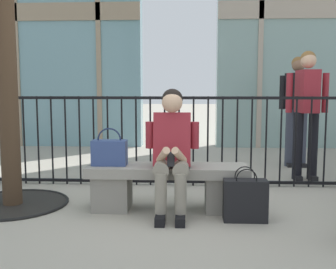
{
  "coord_description": "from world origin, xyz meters",
  "views": [
    {
      "loc": [
        0.21,
        -3.9,
        1.2
      ],
      "look_at": [
        0.0,
        0.1,
        0.75
      ],
      "focal_mm": 42.56,
      "sensor_mm": 36.0,
      "label": 1
    }
  ],
  "objects_px": {
    "seated_person_with_phone": "(172,148)",
    "bystander_further_back": "(297,103)",
    "handbag_on_bench": "(109,152)",
    "bystander_at_railing": "(307,105)",
    "shopping_bag": "(245,200)",
    "stone_bench": "(167,183)"
  },
  "relations": [
    {
      "from": "handbag_on_bench",
      "to": "bystander_at_railing",
      "type": "height_order",
      "value": "bystander_at_railing"
    },
    {
      "from": "stone_bench",
      "to": "bystander_at_railing",
      "type": "height_order",
      "value": "bystander_at_railing"
    },
    {
      "from": "stone_bench",
      "to": "seated_person_with_phone",
      "type": "xyz_separation_m",
      "value": [
        0.05,
        -0.13,
        0.38
      ]
    },
    {
      "from": "handbag_on_bench",
      "to": "shopping_bag",
      "type": "distance_m",
      "value": 1.4
    },
    {
      "from": "handbag_on_bench",
      "to": "bystander_at_railing",
      "type": "xyz_separation_m",
      "value": [
        2.35,
        1.48,
        0.42
      ]
    },
    {
      "from": "seated_person_with_phone",
      "to": "bystander_at_railing",
      "type": "height_order",
      "value": "bystander_at_railing"
    },
    {
      "from": "stone_bench",
      "to": "shopping_bag",
      "type": "relative_size",
      "value": 3.2
    },
    {
      "from": "seated_person_with_phone",
      "to": "bystander_further_back",
      "type": "relative_size",
      "value": 0.71
    },
    {
      "from": "stone_bench",
      "to": "handbag_on_bench",
      "type": "xyz_separation_m",
      "value": [
        -0.58,
        -0.01,
        0.31
      ]
    },
    {
      "from": "seated_person_with_phone",
      "to": "bystander_further_back",
      "type": "bearing_deg",
      "value": 53.85
    },
    {
      "from": "handbag_on_bench",
      "to": "bystander_at_railing",
      "type": "relative_size",
      "value": 0.22
    },
    {
      "from": "stone_bench",
      "to": "handbag_on_bench",
      "type": "distance_m",
      "value": 0.66
    },
    {
      "from": "bystander_at_railing",
      "to": "bystander_further_back",
      "type": "xyz_separation_m",
      "value": [
        0.12,
        0.93,
        0.0
      ]
    },
    {
      "from": "seated_person_with_phone",
      "to": "handbag_on_bench",
      "type": "bearing_deg",
      "value": 169.31
    },
    {
      "from": "bystander_further_back",
      "to": "stone_bench",
      "type": "bearing_deg",
      "value": -128.3
    },
    {
      "from": "seated_person_with_phone",
      "to": "bystander_further_back",
      "type": "height_order",
      "value": "bystander_further_back"
    },
    {
      "from": "stone_bench",
      "to": "shopping_bag",
      "type": "distance_m",
      "value": 0.8
    },
    {
      "from": "bystander_at_railing",
      "to": "bystander_further_back",
      "type": "relative_size",
      "value": 1.0
    },
    {
      "from": "handbag_on_bench",
      "to": "bystander_further_back",
      "type": "height_order",
      "value": "bystander_further_back"
    },
    {
      "from": "bystander_at_railing",
      "to": "bystander_further_back",
      "type": "distance_m",
      "value": 0.94
    },
    {
      "from": "shopping_bag",
      "to": "bystander_further_back",
      "type": "xyz_separation_m",
      "value": [
        1.17,
        2.72,
        0.8
      ]
    },
    {
      "from": "shopping_bag",
      "to": "stone_bench",
      "type": "bearing_deg",
      "value": 156.5
    }
  ]
}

